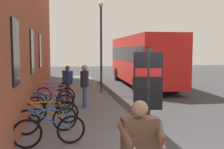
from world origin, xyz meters
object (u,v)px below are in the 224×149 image
Objects in this scene: bicycle_under_window at (52,111)px; bicycle_nearest_sign at (56,95)px; city_bus at (142,58)px; bicycle_by_door at (47,119)px; bicycle_beside_lamp at (51,104)px; tourist_with_hotdogs at (140,147)px; bicycle_end_of_row at (50,130)px; transit_info_sign at (148,89)px; pedestrian_near_bus at (85,81)px; street_lamp at (101,39)px; bicycle_leaning_wall at (52,99)px; pedestrian_crossing_street at (68,79)px.

bicycle_nearest_sign is (3.15, -0.03, 0.00)m from bicycle_under_window.
city_bus is (6.17, -5.71, 1.41)m from bicycle_nearest_sign.
bicycle_by_door and bicycle_beside_lamp have the same top height.
bicycle_nearest_sign is 1.03× the size of tourist_with_hotdogs.
bicycle_beside_lamp is at bearing 2.23° from bicycle_end_of_row.
city_bus is at bearing -31.59° from bicycle_under_window.
bicycle_under_window is 0.71× the size of transit_info_sign.
bicycle_nearest_sign is (4.25, -0.13, 0.00)m from bicycle_by_door.
pedestrian_near_bus reaches higher than bicycle_by_door.
street_lamp is at bearing -22.16° from bicycle_under_window.
transit_info_sign is 1.44× the size of tourist_with_hotdogs.
bicycle_by_door is 1.02× the size of bicycle_under_window.
street_lamp is at bearing -19.74° from bicycle_by_door.
pedestrian_crossing_street reaches higher than bicycle_leaning_wall.
pedestrian_crossing_street is 0.94× the size of pedestrian_near_bus.
street_lamp is (2.82, -2.41, 2.55)m from bicycle_nearest_sign.
bicycle_end_of_row is 0.73× the size of transit_info_sign.
pedestrian_crossing_street reaches higher than bicycle_by_door.
pedestrian_near_bus is at bearing -29.06° from bicycle_under_window.
tourist_with_hotdogs reaches higher than bicycle_beside_lamp.
city_bus is (10.41, -5.83, 1.41)m from bicycle_by_door.
bicycle_by_door is at bearing 178.26° from bicycle_nearest_sign.
bicycle_beside_lamp is (2.16, -0.02, 0.00)m from bicycle_by_door.
street_lamp reaches higher than pedestrian_crossing_street.
bicycle_by_door is 0.17× the size of city_bus.
tourist_with_hotdogs reaches higher than bicycle_by_door.
pedestrian_near_bus is (1.14, -1.31, 0.67)m from bicycle_beside_lamp.
bicycle_by_door is 1.01× the size of bicycle_leaning_wall.
city_bus reaches higher than bicycle_end_of_row.
bicycle_leaning_wall is 1.06× the size of pedestrian_crossing_street.
bicycle_leaning_wall is 1.48m from pedestrian_near_bus.
transit_info_sign reaches higher than pedestrian_near_bus.
bicycle_leaning_wall is 1.11m from bicycle_nearest_sign.
bicycle_leaning_wall is at bearing 141.35° from city_bus.
bicycle_end_of_row is 2.83m from transit_info_sign.
bicycle_under_window is at bearing 14.53° from tourist_with_hotdogs.
bicycle_by_door is at bearing 160.26° from street_lamp.
street_lamp is at bearing -40.48° from bicycle_nearest_sign.
bicycle_leaning_wall is 1.00× the size of pedestrian_near_bus.
street_lamp is (9.85, -0.47, 1.34)m from transit_info_sign.
street_lamp reaches higher than bicycle_by_door.
tourist_with_hotdogs is (-5.36, -1.39, 0.64)m from bicycle_under_window.
bicycle_end_of_row is 1.01× the size of bicycle_leaning_wall.
bicycle_by_door and bicycle_under_window have the same top height.
bicycle_by_door is at bearing 7.51° from bicycle_end_of_row.
bicycle_beside_lamp is 2.72m from pedestrian_crossing_street.
city_bus is at bearing -35.17° from bicycle_beside_lamp.
tourist_with_hotdogs reaches higher than bicycle_nearest_sign.
bicycle_nearest_sign is at bearing -1.74° from bicycle_by_door.
tourist_with_hotdogs is (-7.56, -0.16, -0.03)m from pedestrian_near_bus.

